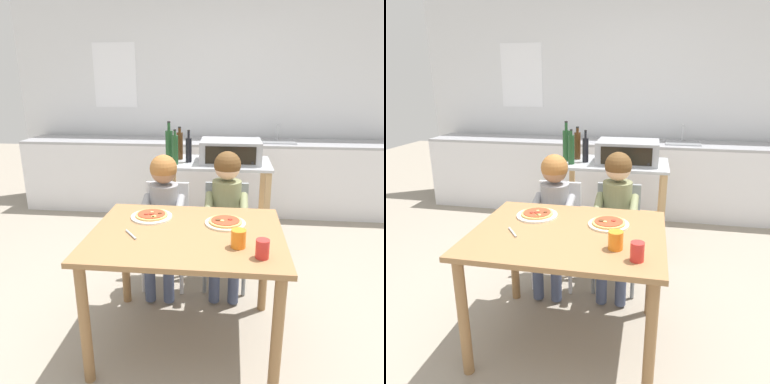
{
  "view_description": "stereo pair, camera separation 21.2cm",
  "coord_description": "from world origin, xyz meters",
  "views": [
    {
      "loc": [
        0.24,
        -1.94,
        1.61
      ],
      "look_at": [
        0.0,
        0.3,
        0.91
      ],
      "focal_mm": 33.9,
      "sensor_mm": 36.0,
      "label": 1
    },
    {
      "loc": [
        0.45,
        -1.9,
        1.61
      ],
      "look_at": [
        0.0,
        0.3,
        0.91
      ],
      "focal_mm": 33.9,
      "sensor_mm": 36.0,
      "label": 2
    }
  ],
  "objects": [
    {
      "name": "bottle_slim_sauce",
      "position": [
        -0.24,
        1.46,
        1.0
      ],
      "size": [
        0.06,
        0.06,
        0.31
      ],
      "color": "#4C2D14",
      "rests_on": "kitchen_island_cart"
    },
    {
      "name": "dining_chair_left",
      "position": [
        -0.25,
        0.71,
        0.48
      ],
      "size": [
        0.36,
        0.36,
        0.81
      ],
      "color": "silver",
      "rests_on": "ground"
    },
    {
      "name": "back_wall_tiled",
      "position": [
        -0.0,
        2.92,
        1.35
      ],
      "size": [
        5.17,
        0.13,
        2.7
      ],
      "color": "silver",
      "rests_on": "ground"
    },
    {
      "name": "ground_plane",
      "position": [
        0.0,
        1.14,
        0.0
      ],
      "size": [
        11.42,
        11.42,
        0.0
      ],
      "primitive_type": "plane",
      "color": "gray"
    },
    {
      "name": "kitchen_counter",
      "position": [
        0.0,
        2.51,
        0.44
      ],
      "size": [
        4.65,
        0.6,
        1.08
      ],
      "color": "silver",
      "rests_on": "ground"
    },
    {
      "name": "drinking_cup_orange",
      "position": [
        0.3,
        -0.17,
        0.8
      ],
      "size": [
        0.08,
        0.08,
        0.1
      ],
      "primitive_type": "cylinder",
      "color": "orange",
      "rests_on": "dining_table"
    },
    {
      "name": "child_in_grey_shirt",
      "position": [
        -0.25,
        0.6,
        0.69
      ],
      "size": [
        0.32,
        0.42,
        1.05
      ],
      "color": "#424C6B",
      "rests_on": "ground"
    },
    {
      "name": "child_in_olive_shirt",
      "position": [
        0.22,
        0.64,
        0.7
      ],
      "size": [
        0.32,
        0.42,
        1.08
      ],
      "color": "#424C6B",
      "rests_on": "ground"
    },
    {
      "name": "bottle_brown_beer",
      "position": [
        -0.25,
        1.24,
        1.0
      ],
      "size": [
        0.06,
        0.06,
        0.31
      ],
      "color": "#1E4723",
      "rests_on": "kitchen_island_cart"
    },
    {
      "name": "bottle_clear_vinegar",
      "position": [
        -0.14,
        1.35,
        0.99
      ],
      "size": [
        0.06,
        0.06,
        0.3
      ],
      "color": "black",
      "rests_on": "kitchen_island_cart"
    },
    {
      "name": "drinking_cup_red",
      "position": [
        0.41,
        -0.28,
        0.8
      ],
      "size": [
        0.07,
        0.07,
        0.1
      ],
      "primitive_type": "cylinder",
      "color": "red",
      "rests_on": "dining_table"
    },
    {
      "name": "serving_spoon",
      "position": [
        -0.31,
        -0.09,
        0.76
      ],
      "size": [
        0.09,
        0.12,
        0.01
      ],
      "primitive_type": "cylinder",
      "rotation": [
        0.0,
        1.57,
        2.22
      ],
      "color": "#B7BABF",
      "rests_on": "dining_table"
    },
    {
      "name": "toaster_oven",
      "position": [
        0.24,
        1.39,
        0.97
      ],
      "size": [
        0.55,
        0.41,
        0.21
      ],
      "color": "#999BA0",
      "rests_on": "kitchen_island_cart"
    },
    {
      "name": "pizza_plate_white",
      "position": [
        -0.25,
        0.2,
        0.77
      ],
      "size": [
        0.26,
        0.26,
        0.03
      ],
      "color": "white",
      "rests_on": "dining_table"
    },
    {
      "name": "kitchen_island_cart",
      "position": [
        0.12,
        1.39,
        0.58
      ],
      "size": [
        0.99,
        0.6,
        0.87
      ],
      "color": "#B7BABF",
      "rests_on": "ground"
    },
    {
      "name": "pizza_plate_cream",
      "position": [
        0.22,
        0.14,
        0.77
      ],
      "size": [
        0.25,
        0.25,
        0.03
      ],
      "color": "beige",
      "rests_on": "dining_table"
    },
    {
      "name": "dining_chair_right",
      "position": [
        0.22,
        0.75,
        0.48
      ],
      "size": [
        0.36,
        0.36,
        0.81
      ],
      "color": "gray",
      "rests_on": "ground"
    },
    {
      "name": "bottle_squat_spirits",
      "position": [
        -0.32,
        1.36,
        1.02
      ],
      "size": [
        0.07,
        0.07,
        0.37
      ],
      "color": "#1E4723",
      "rests_on": "kitchen_island_cart"
    },
    {
      "name": "dining_table",
      "position": [
        0.0,
        0.0,
        0.64
      ],
      "size": [
        1.12,
        0.88,
        0.76
      ],
      "color": "olive",
      "rests_on": "ground"
    }
  ]
}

